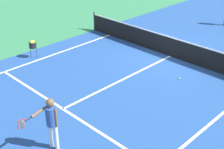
# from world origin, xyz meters

# --- Properties ---
(ground_plane) EXTENTS (60.00, 60.00, 0.00)m
(ground_plane) POSITION_xyz_m (0.00, 0.00, 0.00)
(ground_plane) COLOR #337F51
(court_surface_inbounds) EXTENTS (10.62, 24.40, 0.00)m
(court_surface_inbounds) POSITION_xyz_m (0.00, 0.00, 0.00)
(court_surface_inbounds) COLOR #234C93
(court_surface_inbounds) RESTS_ON ground_plane
(line_sideline_left) EXTENTS (0.10, 11.89, 0.01)m
(line_sideline_left) POSITION_xyz_m (-4.11, -5.95, 0.00)
(line_sideline_left) COLOR white
(line_sideline_left) RESTS_ON ground_plane
(line_service_near) EXTENTS (8.22, 0.10, 0.01)m
(line_service_near) POSITION_xyz_m (0.00, -6.40, 0.00)
(line_service_near) COLOR white
(line_service_near) RESTS_ON ground_plane
(line_center_service) EXTENTS (0.10, 6.40, 0.01)m
(line_center_service) POSITION_xyz_m (0.00, -3.20, 0.00)
(line_center_service) COLOR white
(line_center_service) RESTS_ON ground_plane
(net) EXTENTS (10.77, 0.09, 1.07)m
(net) POSITION_xyz_m (0.00, 0.00, 0.49)
(net) COLOR #33383D
(net) RESTS_ON ground_plane
(player_near) EXTENTS (0.41, 1.23, 1.67)m
(player_near) POSITION_xyz_m (1.46, -7.84, 1.04)
(player_near) COLOR white
(player_near) RESTS_ON ground_plane
(ball_hopper) EXTENTS (0.34, 0.34, 0.87)m
(ball_hopper) POSITION_xyz_m (-4.49, -4.66, 0.68)
(ball_hopper) COLOR black
(ball_hopper) RESTS_ON ground_plane
(tennis_ball_near_net) EXTENTS (0.07, 0.07, 0.07)m
(tennis_ball_near_net) POSITION_xyz_m (1.64, -1.67, 0.03)
(tennis_ball_near_net) COLOR #CCE033
(tennis_ball_near_net) RESTS_ON ground_plane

